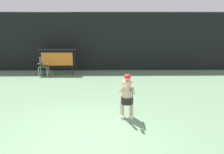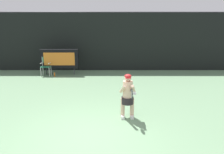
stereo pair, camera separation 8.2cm
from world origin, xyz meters
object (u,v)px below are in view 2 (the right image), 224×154
(tennis_player, at_px, (127,95))
(tennis_racket, at_px, (131,94))
(scoreboard, at_px, (58,59))
(umpire_chair, at_px, (45,65))
(water_bottle, at_px, (53,75))

(tennis_player, distance_m, tennis_racket, 0.54)
(scoreboard, distance_m, tennis_racket, 7.47)
(umpire_chair, relative_size, tennis_racket, 1.79)
(water_bottle, height_order, tennis_player, tennis_player)
(scoreboard, distance_m, tennis_player, 7.00)
(tennis_player, bearing_deg, umpire_chair, 126.74)
(scoreboard, relative_size, tennis_racket, 3.65)
(water_bottle, bearing_deg, umpire_chair, 151.78)
(scoreboard, height_order, umpire_chair, scoreboard)
(water_bottle, height_order, tennis_racket, tennis_racket)
(water_bottle, bearing_deg, tennis_player, -55.46)
(tennis_player, bearing_deg, scoreboard, 120.69)
(scoreboard, bearing_deg, umpire_chair, -163.61)
(tennis_racket, bearing_deg, umpire_chair, 137.31)
(umpire_chair, distance_m, tennis_racket, 7.69)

